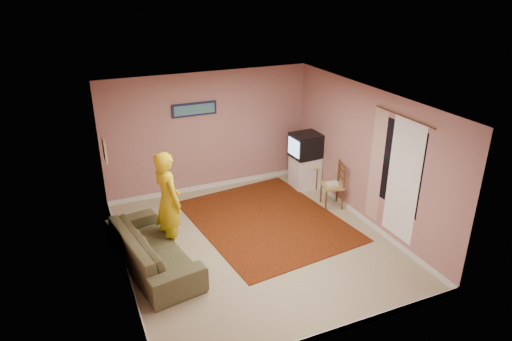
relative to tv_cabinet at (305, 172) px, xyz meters
name	(u,v)px	position (x,y,z in m)	size (l,w,h in m)	color
ground	(255,242)	(-1.95, -1.72, -0.36)	(5.00, 5.00, 0.00)	tan
wall_back	(209,132)	(-1.95, 0.78, 0.94)	(4.50, 0.02, 2.60)	#A76F6E
wall_front	(336,253)	(-1.95, -4.22, 0.94)	(4.50, 0.02, 2.60)	#A76F6E
wall_left	(117,200)	(-4.20, -1.72, 0.94)	(0.02, 5.00, 2.60)	#A76F6E
wall_right	(366,156)	(0.30, -1.72, 0.94)	(0.02, 5.00, 2.60)	#A76F6E
ceiling	(255,100)	(-1.95, -1.72, 2.24)	(4.50, 5.00, 0.02)	silver
baseboard_back	(211,185)	(-1.95, 0.77, -0.31)	(4.50, 0.02, 0.10)	silver
baseboard_front	(329,333)	(-1.95, -4.21, -0.31)	(4.50, 0.02, 0.10)	silver
baseboard_left	(127,270)	(-4.19, -1.72, -0.31)	(0.02, 5.00, 0.10)	silver
baseboard_right	(360,216)	(0.29, -1.72, -0.31)	(0.02, 5.00, 0.10)	silver
window	(399,166)	(0.29, -2.62, 1.09)	(0.01, 1.10, 1.50)	black
curtain_sheer	(403,181)	(0.28, -2.77, 0.89)	(0.01, 0.75, 2.10)	white
curtain_floral	(376,166)	(0.26, -2.07, 0.89)	(0.01, 0.35, 2.10)	beige
curtain_rod	(404,117)	(0.25, -2.62, 1.96)	(0.02, 0.02, 1.40)	brown
picture_back	(194,109)	(-2.25, 0.75, 1.49)	(0.95, 0.04, 0.28)	#141538
picture_left	(105,150)	(-4.17, -0.12, 1.19)	(0.04, 0.38, 0.42)	#CCBF8C
area_rug	(267,220)	(-1.43, -1.09, -0.35)	(2.56, 3.20, 0.02)	black
tv_cabinet	(305,172)	(0.00, 0.00, 0.00)	(0.57, 0.51, 0.72)	silver
crt_tv	(306,145)	(-0.01, 0.00, 0.62)	(0.64, 0.58, 0.53)	black
chair_a	(307,161)	(0.03, -0.01, 0.26)	(0.57, 0.56, 0.55)	#A38B4F
dvd_player	(307,163)	(0.03, -0.01, 0.19)	(0.37, 0.27, 0.06)	#BABABF
blue_throw	(303,149)	(0.03, 0.18, 0.46)	(0.37, 0.05, 0.39)	#8DB0E8
chair_b	(333,180)	(0.05, -1.05, 0.21)	(0.50, 0.52, 0.51)	#A38B4F
game_console	(332,184)	(0.05, -1.05, 0.14)	(0.22, 0.16, 0.05)	white
sofa	(153,249)	(-3.75, -1.70, -0.03)	(2.24, 0.87, 0.65)	brown
person	(168,202)	(-3.35, -1.27, 0.54)	(0.65, 0.43, 1.79)	yellow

